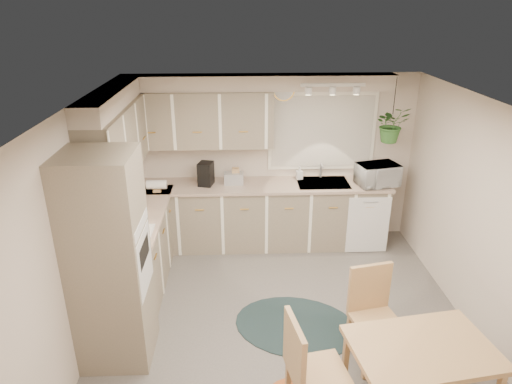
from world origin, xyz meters
TOP-DOWN VIEW (x-y plane):
  - floor at (0.00, 0.00)m, footprint 4.20×4.20m
  - ceiling at (0.00, 0.00)m, footprint 4.20×4.20m
  - wall_back at (0.00, 2.10)m, footprint 4.00×0.04m
  - wall_left at (-2.00, 0.00)m, footprint 0.04×4.20m
  - wall_right at (2.00, 0.00)m, footprint 0.04×4.20m
  - base_cab_left at (-1.70, 0.88)m, footprint 0.60×1.85m
  - base_cab_back at (-0.20, 1.80)m, footprint 3.60×0.60m
  - counter_left at (-1.69, 0.88)m, footprint 0.64×1.89m
  - counter_back at (-0.20, 1.79)m, footprint 3.64×0.64m
  - oven_stack at (-1.68, -0.38)m, footprint 0.65×0.65m
  - wall_oven_face at (-1.35, -0.38)m, footprint 0.02×0.56m
  - upper_cab_left at (-1.82, 1.00)m, footprint 0.35×2.00m
  - upper_cab_back at (-1.00, 1.93)m, footprint 2.00×0.35m
  - soffit_left at (-1.85, 1.00)m, footprint 0.30×2.00m
  - soffit_back at (-0.20, 1.95)m, footprint 3.60×0.30m
  - cooktop at (-1.68, 0.30)m, footprint 0.52×0.58m
  - range_hood at (-1.70, 0.30)m, footprint 0.40×0.60m
  - window_blinds at (0.70, 2.07)m, footprint 1.40×0.02m
  - window_frame at (0.70, 2.08)m, footprint 1.50×0.02m
  - sink at (0.70, 1.80)m, footprint 0.70×0.48m
  - dishwasher_front at (1.30, 1.49)m, footprint 0.58×0.02m
  - track_light_bar at (0.70, 1.55)m, footprint 0.80×0.04m
  - wall_clock at (0.15, 2.07)m, footprint 0.30×0.03m
  - dining_table at (0.99, -1.22)m, footprint 1.23×0.92m
  - chair_left at (0.16, -1.24)m, footprint 0.56×0.56m
  - chair_back at (0.82, -0.60)m, footprint 0.54×0.54m
  - braided_rug at (0.13, -0.05)m, footprint 1.58×1.35m
  - microwave at (1.42, 1.70)m, footprint 0.60×0.42m
  - soap_bottle at (0.39, 1.95)m, footprint 0.12×0.20m
  - hanging_plant at (1.54, 1.70)m, footprint 0.47×0.52m
  - coffee_maker at (-0.92, 1.80)m, footprint 0.23×0.26m
  - toaster at (-0.54, 1.82)m, footprint 0.26×0.15m
  - knife_block at (-0.51, 1.85)m, footprint 0.10×0.10m

SIDE VIEW (x-z plane):
  - floor at x=0.00m, z-range 0.00..0.00m
  - braided_rug at x=0.13m, z-range 0.00..0.01m
  - dining_table at x=0.99m, z-range 0.00..0.71m
  - dishwasher_front at x=1.30m, z-range 0.01..0.84m
  - base_cab_left at x=-1.70m, z-range 0.00..0.90m
  - base_cab_back at x=-0.20m, z-range 0.00..0.90m
  - chair_back at x=0.82m, z-range 0.00..0.97m
  - chair_left at x=0.16m, z-range 0.00..1.02m
  - sink at x=0.70m, z-range 0.85..0.95m
  - counter_left at x=-1.69m, z-range 0.90..0.94m
  - counter_back at x=-0.20m, z-range 0.90..0.94m
  - cooktop at x=-1.68m, z-range 0.93..0.95m
  - soap_bottle at x=0.39m, z-range 0.94..1.03m
  - toaster at x=-0.54m, z-range 0.94..1.10m
  - knife_block at x=-0.51m, z-range 0.94..1.16m
  - oven_stack at x=-1.68m, z-range 0.00..2.10m
  - wall_oven_face at x=-1.35m, z-range 0.76..1.34m
  - coffee_maker at x=-0.92m, z-range 0.94..1.26m
  - microwave at x=1.42m, z-range 0.94..1.31m
  - wall_back at x=0.00m, z-range 0.00..2.40m
  - wall_left at x=-2.00m, z-range 0.00..2.40m
  - wall_right at x=2.00m, z-range 0.00..2.40m
  - range_hood at x=-1.70m, z-range 1.33..1.47m
  - window_blinds at x=0.70m, z-range 1.10..2.10m
  - window_frame at x=0.70m, z-range 1.05..2.15m
  - hanging_plant at x=1.54m, z-range 1.55..1.92m
  - upper_cab_left at x=-1.82m, z-range 1.45..2.20m
  - upper_cab_back at x=-1.00m, z-range 1.45..2.20m
  - wall_clock at x=0.15m, z-range 2.03..2.33m
  - soffit_left at x=-1.85m, z-range 2.20..2.40m
  - soffit_back at x=-0.20m, z-range 2.20..2.40m
  - track_light_bar at x=0.70m, z-range 2.31..2.35m
  - ceiling at x=0.00m, z-range 2.40..2.40m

